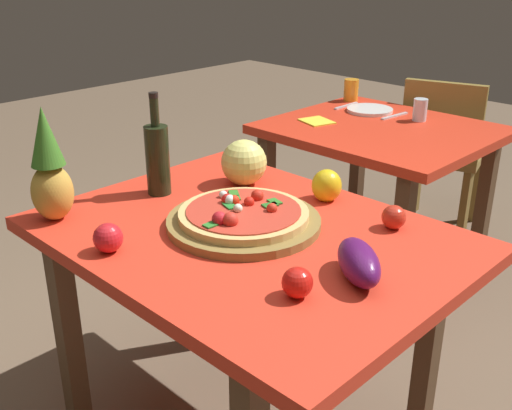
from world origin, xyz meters
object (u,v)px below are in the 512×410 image
(pizza_board, at_px, (244,222))
(pizza, at_px, (243,213))
(display_table, at_px, (249,260))
(napkin_folded, at_px, (317,121))
(drinking_glass_juice, at_px, (351,90))
(background_table, at_px, (380,150))
(tomato_by_bottle, at_px, (108,238))
(knife_utensil, at_px, (395,116))
(dining_chair, at_px, (442,148))
(tomato_beside_pepper, at_px, (297,283))
(fork_utensil, at_px, (346,106))
(melon, at_px, (244,162))
(tomato_at_corner, at_px, (394,217))
(pineapple_left, at_px, (50,171))
(eggplant, at_px, (359,262))
(bell_pepper, at_px, (327,186))
(wine_bottle, at_px, (157,157))
(dinner_plate, at_px, (370,110))
(drinking_glass_water, at_px, (420,110))

(pizza_board, xyz_separation_m, pizza, (-0.00, -0.00, 0.03))
(display_table, bearing_deg, napkin_folded, 120.04)
(drinking_glass_juice, bearing_deg, background_table, -37.63)
(tomato_by_bottle, xyz_separation_m, knife_utensil, (-0.22, 1.70, -0.04))
(dining_chair, height_order, tomato_beside_pepper, dining_chair)
(dining_chair, bearing_deg, background_table, 75.50)
(knife_utensil, bearing_deg, tomato_beside_pepper, -59.40)
(fork_utensil, distance_m, napkin_folded, 0.33)
(pizza, bearing_deg, melon, 134.84)
(fork_utensil, height_order, napkin_folded, fork_utensil)
(tomato_at_corner, xyz_separation_m, napkin_folded, (-0.87, 0.73, -0.03))
(tomato_at_corner, height_order, fork_utensil, tomato_at_corner)
(pineapple_left, bearing_deg, tomato_by_bottle, -1.52)
(eggplant, height_order, napkin_folded, eggplant)
(tomato_beside_pepper, bearing_deg, background_table, 116.34)
(tomato_by_bottle, bearing_deg, drinking_glass_juice, 107.07)
(eggplant, xyz_separation_m, tomato_by_bottle, (-0.55, -0.34, -0.01))
(tomato_beside_pepper, relative_size, napkin_folded, 0.52)
(drinking_glass_juice, distance_m, fork_utensil, 0.14)
(bell_pepper, bearing_deg, dining_chair, 104.14)
(pizza_board, height_order, wine_bottle, wine_bottle)
(eggplant, bearing_deg, dining_chair, 112.07)
(dining_chair, xyz_separation_m, wine_bottle, (-0.05, -1.81, 0.37))
(pizza, relative_size, tomato_by_bottle, 4.73)
(tomato_by_bottle, xyz_separation_m, dinner_plate, (-0.36, 1.70, -0.03))
(tomato_by_bottle, height_order, drinking_glass_juice, drinking_glass_juice)
(drinking_glass_juice, bearing_deg, pizza_board, -64.47)
(display_table, xyz_separation_m, pineapple_left, (-0.47, -0.34, 0.24))
(background_table, relative_size, drinking_glass_juice, 8.39)
(drinking_glass_water, bearing_deg, fork_utensil, -177.12)
(wine_bottle, relative_size, dinner_plate, 1.49)
(pineapple_left, bearing_deg, melon, 71.78)
(pizza_board, distance_m, pineapple_left, 0.57)
(bell_pepper, bearing_deg, pizza, -98.23)
(background_table, relative_size, tomato_beside_pepper, 12.74)
(dining_chair, bearing_deg, knife_utensil, 69.88)
(dinner_plate, bearing_deg, pizza, -69.76)
(dining_chair, xyz_separation_m, tomato_by_bottle, (0.19, -2.15, 0.29))
(dining_chair, bearing_deg, wine_bottle, 72.11)
(drinking_glass_water, bearing_deg, dinner_plate, -175.55)
(background_table, xyz_separation_m, napkin_folded, (-0.25, -0.14, 0.11))
(pizza, relative_size, dinner_plate, 1.69)
(melon, xyz_separation_m, bell_pepper, (0.28, 0.08, -0.03))
(napkin_folded, bearing_deg, tomato_by_bottle, -72.96)
(knife_utensil, relative_size, napkin_folded, 1.29)
(tomato_beside_pepper, xyz_separation_m, drinking_glass_water, (-0.60, 1.54, 0.01))
(tomato_at_corner, xyz_separation_m, drinking_glass_water, (-0.55, 1.08, 0.02))
(pineapple_left, relative_size, fork_utensil, 1.86)
(dining_chair, relative_size, knife_utensil, 4.72)
(dinner_plate, xyz_separation_m, napkin_folded, (-0.06, -0.32, -0.01))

